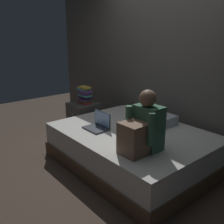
% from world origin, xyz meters
% --- Properties ---
extents(ground_plane, '(8.00, 8.00, 0.00)m').
position_xyz_m(ground_plane, '(0.00, 0.00, 0.00)').
color(ground_plane, '#47382D').
extents(wall_back, '(5.60, 0.10, 2.70)m').
position_xyz_m(wall_back, '(0.00, 1.20, 1.35)').
color(wall_back, '#605B56').
rests_on(wall_back, ground_plane).
extents(bed, '(2.00, 1.50, 0.47)m').
position_xyz_m(bed, '(0.20, 0.30, 0.23)').
color(bed, brown).
rests_on(bed, ground_plane).
extents(nightstand, '(0.44, 0.46, 0.54)m').
position_xyz_m(nightstand, '(-1.10, 0.41, 0.27)').
color(nightstand, '#474442').
rests_on(nightstand, ground_plane).
extents(person_sitting, '(0.39, 0.44, 0.66)m').
position_xyz_m(person_sitting, '(0.68, -0.03, 0.72)').
color(person_sitting, '#38664C').
rests_on(person_sitting, bed).
extents(laptop, '(0.32, 0.23, 0.22)m').
position_xyz_m(laptop, '(-0.14, 0.01, 0.53)').
color(laptop, '#333842').
rests_on(laptop, bed).
extents(pillow, '(0.56, 0.36, 0.13)m').
position_xyz_m(pillow, '(0.17, 0.75, 0.54)').
color(pillow, silver).
rests_on(pillow, bed).
extents(book_stack, '(0.24, 0.17, 0.29)m').
position_xyz_m(book_stack, '(-1.08, 0.43, 0.69)').
color(book_stack, '#9E2D28').
rests_on(book_stack, nightstand).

